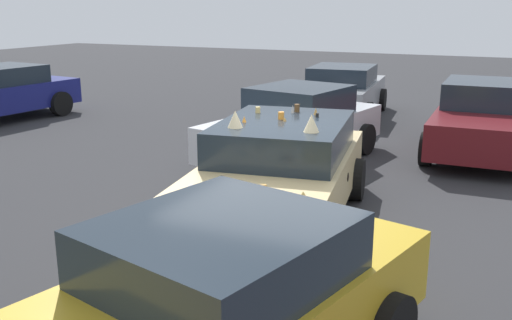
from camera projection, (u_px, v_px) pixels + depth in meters
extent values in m
plane|color=#2D2D30|center=(276.00, 225.00, 8.04)|extent=(60.00, 60.00, 0.00)
cube|color=#D8BC7F|center=(276.00, 184.00, 7.88)|extent=(4.78, 2.53, 0.64)
cube|color=#1E2833|center=(283.00, 137.00, 8.12)|extent=(2.51, 2.03, 0.48)
cylinder|color=black|center=(328.00, 251.00, 6.39)|extent=(0.68, 0.32, 0.66)
cylinder|color=black|center=(170.00, 233.00, 6.89)|extent=(0.68, 0.32, 0.66)
cylinder|color=black|center=(356.00, 179.00, 9.02)|extent=(0.68, 0.32, 0.66)
cylinder|color=black|center=(241.00, 170.00, 9.51)|extent=(0.68, 0.32, 0.66)
ellipsoid|color=black|center=(329.00, 223.00, 6.48)|extent=(0.16, 0.04, 0.15)
ellipsoid|color=black|center=(195.00, 205.00, 7.55)|extent=(0.16, 0.04, 0.12)
ellipsoid|color=black|center=(348.00, 177.00, 8.00)|extent=(0.12, 0.04, 0.13)
ellipsoid|color=black|center=(244.00, 147.00, 9.52)|extent=(0.19, 0.05, 0.11)
ellipsoid|color=black|center=(192.00, 200.00, 7.44)|extent=(0.15, 0.04, 0.09)
ellipsoid|color=black|center=(231.00, 164.00, 8.93)|extent=(0.15, 0.04, 0.10)
ellipsoid|color=black|center=(333.00, 219.00, 6.75)|extent=(0.13, 0.04, 0.15)
ellipsoid|color=black|center=(183.00, 194.00, 7.14)|extent=(0.16, 0.04, 0.12)
ellipsoid|color=black|center=(221.00, 173.00, 8.50)|extent=(0.11, 0.04, 0.15)
ellipsoid|color=black|center=(198.00, 195.00, 7.65)|extent=(0.20, 0.05, 0.12)
ellipsoid|color=black|center=(221.00, 172.00, 8.50)|extent=(0.18, 0.05, 0.16)
cylinder|color=#51381E|center=(250.00, 193.00, 6.36)|extent=(0.12, 0.12, 0.08)
cylinder|color=silver|center=(260.00, 198.00, 6.11)|extent=(0.14, 0.14, 0.14)
cone|color=#A87A38|center=(285.00, 197.00, 6.19)|extent=(0.08, 0.08, 0.10)
cylinder|color=#A87A38|center=(264.00, 189.00, 6.43)|extent=(0.10, 0.10, 0.11)
cylinder|color=gray|center=(192.00, 190.00, 6.45)|extent=(0.12, 0.12, 0.09)
cylinder|color=tan|center=(243.00, 210.00, 5.84)|extent=(0.09, 0.09, 0.07)
cylinder|color=#A87A38|center=(270.00, 209.00, 5.87)|extent=(0.13, 0.13, 0.06)
cylinder|color=gray|center=(247.00, 206.00, 5.90)|extent=(0.11, 0.11, 0.10)
cone|color=tan|center=(303.00, 195.00, 6.30)|extent=(0.12, 0.12, 0.08)
cylinder|color=#A87A38|center=(201.00, 199.00, 6.13)|extent=(0.10, 0.10, 0.10)
cylinder|color=#51381E|center=(297.00, 108.00, 8.72)|extent=(0.11, 0.11, 0.12)
cone|color=#A87A38|center=(285.00, 119.00, 8.03)|extent=(0.06, 0.06, 0.06)
cone|color=#A87A38|center=(316.00, 111.00, 8.50)|extent=(0.07, 0.07, 0.10)
cylinder|color=orange|center=(281.00, 116.00, 8.15)|extent=(0.12, 0.12, 0.11)
cone|color=orange|center=(244.00, 119.00, 7.95)|extent=(0.08, 0.08, 0.08)
cylinder|color=black|center=(317.00, 115.00, 8.32)|extent=(0.05, 0.05, 0.06)
cylinder|color=tan|center=(258.00, 110.00, 8.64)|extent=(0.10, 0.10, 0.09)
cone|color=gray|center=(293.00, 109.00, 8.63)|extent=(0.07, 0.07, 0.12)
cone|color=beige|center=(311.00, 123.00, 7.32)|extent=(0.20, 0.20, 0.23)
cone|color=beige|center=(235.00, 119.00, 7.59)|extent=(0.20, 0.20, 0.23)
cube|color=gray|center=(343.00, 95.00, 15.74)|extent=(4.24, 2.08, 0.65)
cube|color=#1E2833|center=(343.00, 75.00, 15.43)|extent=(2.02, 1.73, 0.46)
cylinder|color=black|center=(322.00, 96.00, 17.26)|extent=(0.65, 0.28, 0.63)
cylinder|color=black|center=(382.00, 100.00, 16.69)|extent=(0.65, 0.28, 0.63)
cylinder|color=black|center=(299.00, 111.00, 14.94)|extent=(0.65, 0.28, 0.63)
cylinder|color=black|center=(367.00, 115.00, 14.38)|extent=(0.65, 0.28, 0.63)
cube|color=#1E2833|center=(222.00, 250.00, 4.35)|extent=(2.10, 1.98, 0.46)
cylinder|color=black|center=(230.00, 271.00, 5.92)|extent=(0.68, 0.37, 0.65)
cube|color=#5B1419|center=(482.00, 125.00, 11.71)|extent=(4.35, 1.84, 0.67)
cube|color=#1E2833|center=(486.00, 94.00, 11.89)|extent=(1.91, 1.65, 0.51)
cylinder|color=black|center=(426.00, 149.00, 10.95)|extent=(0.64, 0.23, 0.64)
cylinder|color=black|center=(443.00, 123.00, 13.32)|extent=(0.64, 0.23, 0.64)
cube|color=silver|center=(294.00, 131.00, 11.18)|extent=(4.44, 2.47, 0.65)
cube|color=#1E2833|center=(300.00, 100.00, 11.17)|extent=(1.97, 1.86, 0.53)
cylinder|color=black|center=(297.00, 167.00, 9.74)|extent=(0.66, 0.34, 0.63)
cylinder|color=black|center=(217.00, 152.00, 10.73)|extent=(0.66, 0.34, 0.63)
cylinder|color=black|center=(365.00, 139.00, 11.78)|extent=(0.66, 0.34, 0.63)
cylinder|color=black|center=(292.00, 129.00, 12.76)|extent=(0.66, 0.34, 0.63)
cylinder|color=black|center=(61.00, 104.00, 15.89)|extent=(0.68, 0.28, 0.67)
cylinder|color=black|center=(17.00, 98.00, 16.79)|extent=(0.68, 0.28, 0.67)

